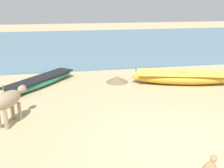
# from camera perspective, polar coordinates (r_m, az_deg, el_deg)

# --- Properties ---
(ground) EXTENTS (80.00, 80.00, 0.00)m
(ground) POSITION_cam_1_polar(r_m,az_deg,el_deg) (7.18, 13.26, -13.21)
(ground) COLOR tan
(sea_water) EXTENTS (60.00, 20.00, 0.08)m
(sea_water) POSITION_cam_1_polar(r_m,az_deg,el_deg) (24.08, -4.57, 9.12)
(sea_water) COLOR slate
(sea_water) RESTS_ON ground
(fishing_boat_1) EXTENTS (3.37, 3.77, 0.60)m
(fishing_boat_1) POSITION_cam_1_polar(r_m,az_deg,el_deg) (11.99, -15.52, 0.55)
(fishing_boat_1) COLOR #338C66
(fishing_boat_1) RESTS_ON ground
(fishing_boat_4) EXTENTS (4.72, 2.28, 0.76)m
(fishing_boat_4) POSITION_cam_1_polar(r_m,az_deg,el_deg) (12.33, 15.10, 1.44)
(fishing_boat_4) COLOR gold
(fishing_boat_4) RESTS_ON ground
(cow_adult_dun) EXTENTS (0.99, 1.54, 1.05)m
(cow_adult_dun) POSITION_cam_1_polar(r_m,az_deg,el_deg) (8.50, -21.77, -3.40)
(cow_adult_dun) COLOR tan
(cow_adult_dun) RESTS_ON ground
(debris_pile_0) EXTENTS (1.47, 1.47, 0.28)m
(debris_pile_0) POSITION_cam_1_polar(r_m,az_deg,el_deg) (12.18, 1.15, 1.07)
(debris_pile_0) COLOR #7A6647
(debris_pile_0) RESTS_ON ground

